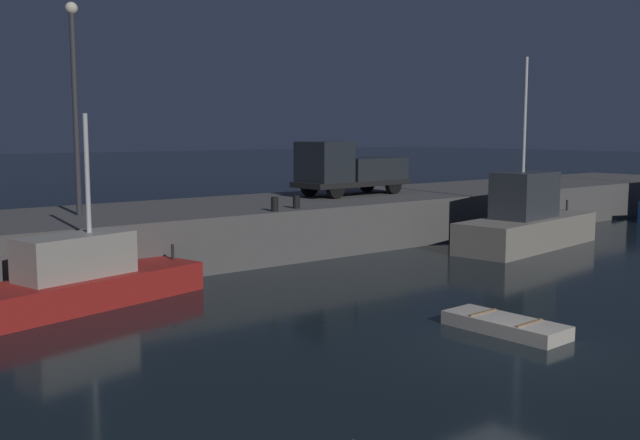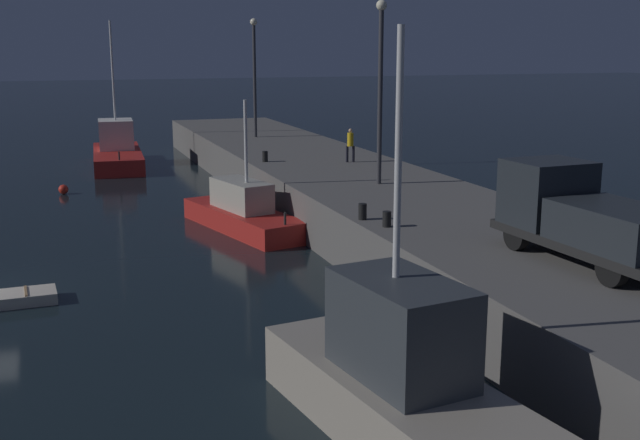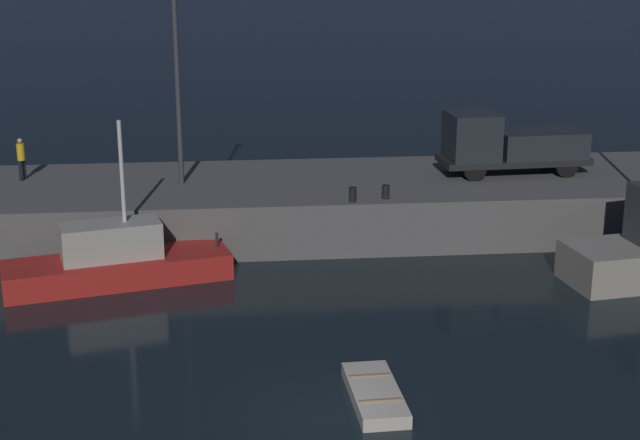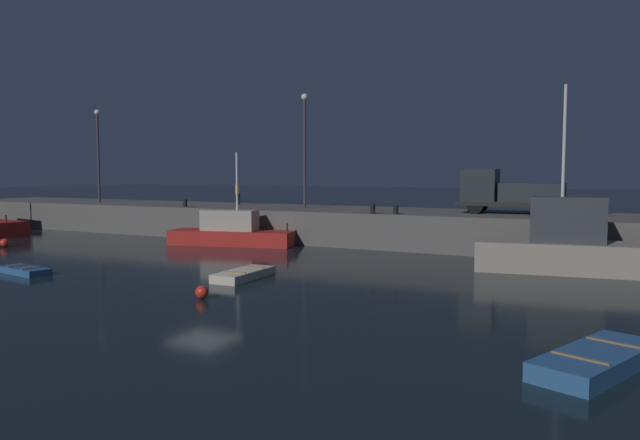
% 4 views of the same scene
% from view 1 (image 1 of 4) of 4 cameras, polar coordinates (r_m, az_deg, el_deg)
% --- Properties ---
extents(ground_plane, '(320.00, 320.00, 0.00)m').
position_cam_1_polar(ground_plane, '(17.79, 14.07, -9.78)').
color(ground_plane, black).
extents(pier_quay, '(71.02, 7.44, 2.03)m').
position_cam_1_polar(pier_quay, '(29.66, -10.74, -1.03)').
color(pier_quay, '#5B5956').
rests_on(pier_quay, ground).
extents(fishing_trawler_red, '(8.55, 3.69, 8.12)m').
position_cam_1_polar(fishing_trawler_red, '(33.14, 15.70, -0.14)').
color(fishing_trawler_red, gray).
rests_on(fishing_trawler_red, ground).
extents(fishing_boat_white, '(7.82, 3.92, 5.54)m').
position_cam_1_polar(fishing_boat_white, '(22.40, -18.08, -4.49)').
color(fishing_boat_white, red).
rests_on(fishing_boat_white, ground).
extents(dinghy_orange_near, '(1.33, 3.22, 0.39)m').
position_cam_1_polar(dinghy_orange_near, '(19.34, 14.13, -7.89)').
color(dinghy_orange_near, beige).
rests_on(dinghy_orange_near, ground).
extents(lamp_post_east, '(0.44, 0.44, 7.48)m').
position_cam_1_polar(lamp_post_east, '(27.78, -18.44, 9.41)').
color(lamp_post_east, '#38383D').
rests_on(lamp_post_east, pier_quay).
extents(utility_truck, '(6.05, 2.46, 2.54)m').
position_cam_1_polar(utility_truck, '(34.73, 2.20, 3.95)').
color(utility_truck, black).
rests_on(utility_truck, pier_quay).
extents(bollard_central, '(0.28, 0.28, 0.55)m').
position_cam_1_polar(bollard_central, '(27.84, -3.53, 1.23)').
color(bollard_central, black).
rests_on(bollard_central, pier_quay).
extents(bollard_east, '(0.28, 0.28, 0.51)m').
position_cam_1_polar(bollard_east, '(28.84, -1.84, 1.40)').
color(bollard_east, black).
rests_on(bollard_east, pier_quay).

